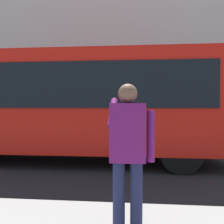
% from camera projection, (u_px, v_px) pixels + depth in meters
% --- Properties ---
extents(ground_plane, '(60.00, 60.00, 0.00)m').
position_uv_depth(ground_plane, '(133.00, 159.00, 6.92)').
color(ground_plane, '#232326').
extents(building_facade_far, '(28.00, 1.55, 12.00)m').
position_uv_depth(building_facade_far, '(133.00, 31.00, 13.53)').
color(building_facade_far, beige).
rests_on(building_facade_far, ground_plane).
extents(red_bus, '(9.05, 2.54, 3.08)m').
position_uv_depth(red_bus, '(68.00, 103.00, 6.74)').
color(red_bus, red).
rests_on(red_bus, ground_plane).
extents(pedestrian_photographer, '(0.53, 0.52, 1.70)m').
position_uv_depth(pedestrian_photographer, '(128.00, 146.00, 2.63)').
color(pedestrian_photographer, '#1E2347').
rests_on(pedestrian_photographer, sidewalk_curb).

